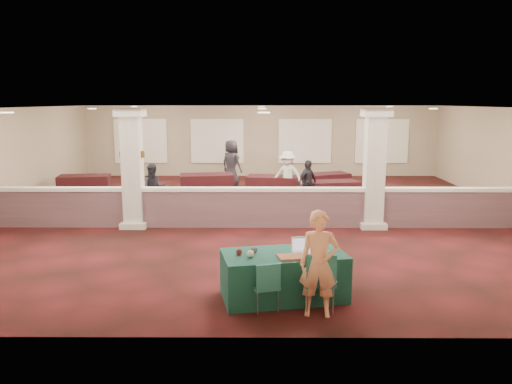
{
  "coord_description": "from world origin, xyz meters",
  "views": [
    {
      "loc": [
        -0.09,
        -14.79,
        3.41
      ],
      "look_at": [
        -0.17,
        -2.0,
        1.07
      ],
      "focal_mm": 35.0,
      "sensor_mm": 36.0,
      "label": 1
    }
  ],
  "objects_px": {
    "far_table_front_right": "(334,191)",
    "attendee_c": "(307,183)",
    "conf_chair_main": "(320,277)",
    "far_table_front_left": "(138,202)",
    "conf_chair_side": "(266,283)",
    "far_table_back_left": "(85,185)",
    "attendee_b": "(287,175)",
    "woman": "(319,264)",
    "far_table_front_center": "(273,186)",
    "near_table": "(284,275)",
    "attendee_d": "(231,164)",
    "far_table_back_right": "(327,182)",
    "attendee_a": "(154,189)",
    "far_table_back_center": "(207,185)"
  },
  "relations": [
    {
      "from": "conf_chair_main",
      "to": "far_table_front_left",
      "type": "distance_m",
      "value": 8.79
    },
    {
      "from": "woman",
      "to": "far_table_front_right",
      "type": "xyz_separation_m",
      "value": [
        1.64,
        9.42,
        -0.52
      ]
    },
    {
      "from": "near_table",
      "to": "conf_chair_side",
      "type": "distance_m",
      "value": 0.68
    },
    {
      "from": "woman",
      "to": "far_table_front_center",
      "type": "bearing_deg",
      "value": 97.12
    },
    {
      "from": "conf_chair_side",
      "to": "far_table_back_left",
      "type": "height_order",
      "value": "conf_chair_side"
    },
    {
      "from": "conf_chair_side",
      "to": "far_table_front_left",
      "type": "height_order",
      "value": "conf_chair_side"
    },
    {
      "from": "near_table",
      "to": "far_table_front_left",
      "type": "xyz_separation_m",
      "value": [
        -4.19,
        6.78,
        -0.07
      ]
    },
    {
      "from": "far_table_back_center",
      "to": "attendee_c",
      "type": "bearing_deg",
      "value": -25.84
    },
    {
      "from": "far_table_front_center",
      "to": "attendee_c",
      "type": "bearing_deg",
      "value": -52.56
    },
    {
      "from": "far_table_back_center",
      "to": "attendee_d",
      "type": "height_order",
      "value": "attendee_d"
    },
    {
      "from": "near_table",
      "to": "conf_chair_main",
      "type": "distance_m",
      "value": 0.85
    },
    {
      "from": "far_table_back_left",
      "to": "attendee_d",
      "type": "distance_m",
      "value": 5.62
    },
    {
      "from": "attendee_b",
      "to": "attendee_c",
      "type": "height_order",
      "value": "attendee_b"
    },
    {
      "from": "conf_chair_side",
      "to": "far_table_front_right",
      "type": "height_order",
      "value": "conf_chair_side"
    },
    {
      "from": "conf_chair_side",
      "to": "attendee_a",
      "type": "relative_size",
      "value": 0.55
    },
    {
      "from": "attendee_a",
      "to": "attendee_c",
      "type": "distance_m",
      "value": 4.99
    },
    {
      "from": "woman",
      "to": "attendee_a",
      "type": "relative_size",
      "value": 1.13
    },
    {
      "from": "conf_chair_side",
      "to": "far_table_back_left",
      "type": "relative_size",
      "value": 0.47
    },
    {
      "from": "far_table_front_right",
      "to": "attendee_d",
      "type": "height_order",
      "value": "attendee_d"
    },
    {
      "from": "far_table_back_right",
      "to": "attendee_c",
      "type": "bearing_deg",
      "value": -111.22
    },
    {
      "from": "far_table_back_left",
      "to": "attendee_c",
      "type": "bearing_deg",
      "value": -11.98
    },
    {
      "from": "far_table_back_left",
      "to": "attendee_d",
      "type": "bearing_deg",
      "value": 18.43
    },
    {
      "from": "woman",
      "to": "far_table_front_right",
      "type": "distance_m",
      "value": 9.58
    },
    {
      "from": "far_table_front_left",
      "to": "far_table_front_center",
      "type": "relative_size",
      "value": 0.89
    },
    {
      "from": "attendee_d",
      "to": "conf_chair_side",
      "type": "bearing_deg",
      "value": 133.5
    },
    {
      "from": "conf_chair_side",
      "to": "far_table_back_center",
      "type": "xyz_separation_m",
      "value": [
        -2.03,
        10.28,
        -0.11
      ]
    },
    {
      "from": "woman",
      "to": "far_table_back_left",
      "type": "bearing_deg",
      "value": 129.81
    },
    {
      "from": "conf_chair_main",
      "to": "woman",
      "type": "height_order",
      "value": "woman"
    },
    {
      "from": "woman",
      "to": "attendee_d",
      "type": "xyz_separation_m",
      "value": [
        -2.06,
        12.17,
        0.08
      ]
    },
    {
      "from": "far_table_front_center",
      "to": "attendee_b",
      "type": "bearing_deg",
      "value": -41.82
    },
    {
      "from": "woman",
      "to": "far_table_front_left",
      "type": "distance_m",
      "value": 8.87
    },
    {
      "from": "conf_chair_main",
      "to": "attendee_d",
      "type": "height_order",
      "value": "attendee_d"
    },
    {
      "from": "near_table",
      "to": "attendee_b",
      "type": "height_order",
      "value": "attendee_b"
    },
    {
      "from": "near_table",
      "to": "far_table_back_right",
      "type": "height_order",
      "value": "near_table"
    },
    {
      "from": "far_table_back_right",
      "to": "attendee_b",
      "type": "height_order",
      "value": "attendee_b"
    },
    {
      "from": "near_table",
      "to": "woman",
      "type": "xyz_separation_m",
      "value": [
        0.52,
        -0.72,
        0.46
      ]
    },
    {
      "from": "far_table_front_right",
      "to": "attendee_c",
      "type": "xyz_separation_m",
      "value": [
        -0.99,
        -0.72,
        0.4
      ]
    },
    {
      "from": "conf_chair_side",
      "to": "attendee_c",
      "type": "relative_size",
      "value": 0.56
    },
    {
      "from": "woman",
      "to": "far_table_front_left",
      "type": "bearing_deg",
      "value": 126.65
    },
    {
      "from": "far_table_front_center",
      "to": "far_table_front_right",
      "type": "height_order",
      "value": "far_table_front_center"
    },
    {
      "from": "attendee_a",
      "to": "attendee_d",
      "type": "height_order",
      "value": "attendee_d"
    },
    {
      "from": "attendee_c",
      "to": "near_table",
      "type": "bearing_deg",
      "value": -144.59
    },
    {
      "from": "attendee_d",
      "to": "attendee_a",
      "type": "bearing_deg",
      "value": 103.76
    },
    {
      "from": "far_table_front_center",
      "to": "far_table_back_left",
      "type": "relative_size",
      "value": 1.02
    },
    {
      "from": "far_table_back_left",
      "to": "far_table_back_center",
      "type": "height_order",
      "value": "far_table_back_center"
    },
    {
      "from": "conf_chair_side",
      "to": "far_table_back_right",
      "type": "distance_m",
      "value": 11.4
    },
    {
      "from": "far_table_back_center",
      "to": "attendee_d",
      "type": "relative_size",
      "value": 1.01
    },
    {
      "from": "woman",
      "to": "far_table_back_center",
      "type": "bearing_deg",
      "value": 109.9
    },
    {
      "from": "conf_chair_side",
      "to": "attendee_a",
      "type": "distance_m",
      "value": 8.01
    },
    {
      "from": "far_table_back_right",
      "to": "attendee_a",
      "type": "relative_size",
      "value": 1.11
    }
  ]
}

